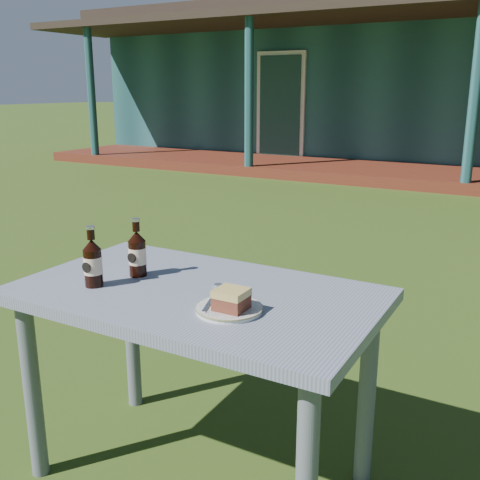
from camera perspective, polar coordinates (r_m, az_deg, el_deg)
The scene contains 8 objects.
ground at distance 3.49m, azimuth 10.59°, elevation -8.14°, with size 80.00×80.00×0.00m, color #334916.
cafe_table at distance 1.91m, azimuth -4.45°, elevation -7.92°, with size 1.20×0.70×0.72m.
plate at distance 1.69m, azimuth -1.12°, elevation -6.98°, with size 0.20×0.20×0.01m.
cake_slice at distance 1.66m, azimuth -0.89°, elevation -6.02°, with size 0.09×0.09×0.06m.
fork at distance 1.71m, azimuth -3.18°, elevation -6.44°, with size 0.01×0.14×0.00m, color silver.
cola_bottle_near at distance 2.01m, azimuth -10.40°, elevation -1.32°, with size 0.06×0.06×0.21m.
cola_bottle_far at distance 1.94m, azimuth -14.73°, elevation -2.22°, with size 0.06×0.06×0.21m.
bottle_cap at distance 1.90m, azimuth -2.22°, elevation -4.62°, with size 0.03×0.03×0.01m, color silver.
Camera 1 is at (0.98, -3.05, 1.37)m, focal length 42.00 mm.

